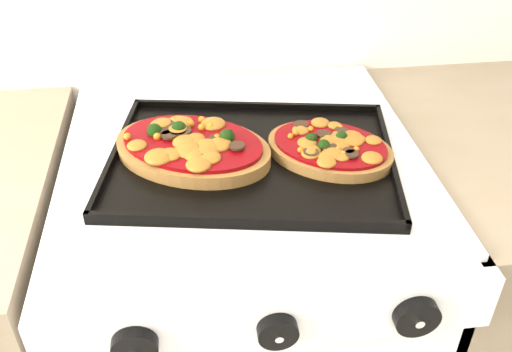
{
  "coord_description": "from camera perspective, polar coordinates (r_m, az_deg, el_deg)",
  "views": [
    {
      "loc": [
        -0.06,
        0.91,
        1.43
      ],
      "look_at": [
        0.03,
        1.61,
        0.92
      ],
      "focal_mm": 40.0,
      "sensor_mm": 36.0,
      "label": 1
    }
  ],
  "objects": [
    {
      "name": "knob_right",
      "position": [
        0.78,
        15.76,
        -13.41
      ],
      "size": [
        0.06,
        0.02,
        0.06
      ],
      "primitive_type": "cylinder",
      "rotation": [
        1.57,
        0.0,
        0.0
      ],
      "color": "black",
      "rests_on": "control_panel"
    },
    {
      "name": "stove",
      "position": [
        1.26,
        -1.02,
        -15.06
      ],
      "size": [
        0.6,
        0.6,
        0.91
      ],
      "primitive_type": "cube",
      "color": "white",
      "rests_on": "floor"
    },
    {
      "name": "pizza_left",
      "position": [
        0.91,
        -6.37,
        2.98
      ],
      "size": [
        0.31,
        0.27,
        0.04
      ],
      "primitive_type": null,
      "rotation": [
        0.0,
        0.0,
        -0.47
      ],
      "color": "olive",
      "rests_on": "baking_tray"
    },
    {
      "name": "pizza_right",
      "position": [
        0.92,
        7.38,
        2.89
      ],
      "size": [
        0.25,
        0.23,
        0.03
      ],
      "primitive_type": null,
      "rotation": [
        0.0,
        0.0,
        -0.57
      ],
      "color": "olive",
      "rests_on": "baking_tray"
    },
    {
      "name": "baking_tray",
      "position": [
        0.91,
        -0.41,
        1.92
      ],
      "size": [
        0.5,
        0.4,
        0.02
      ],
      "primitive_type": "cube",
      "rotation": [
        0.0,
        0.0,
        -0.18
      ],
      "color": "black",
      "rests_on": "stove"
    },
    {
      "name": "control_panel",
      "position": [
        0.75,
        1.49,
        -14.16
      ],
      "size": [
        0.6,
        0.02,
        0.09
      ],
      "primitive_type": "cube",
      "color": "white",
      "rests_on": "stove"
    },
    {
      "name": "knob_center",
      "position": [
        0.74,
        2.19,
        -15.29
      ],
      "size": [
        0.05,
        0.02,
        0.05
      ],
      "primitive_type": "cylinder",
      "rotation": [
        1.57,
        0.0,
        0.0
      ],
      "color": "black",
      "rests_on": "control_panel"
    },
    {
      "name": "knob_left",
      "position": [
        0.74,
        -12.03,
        -16.36
      ],
      "size": [
        0.06,
        0.02,
        0.06
      ],
      "primitive_type": "cylinder",
      "rotation": [
        1.57,
        0.0,
        0.0
      ],
      "color": "black",
      "rests_on": "control_panel"
    }
  ]
}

